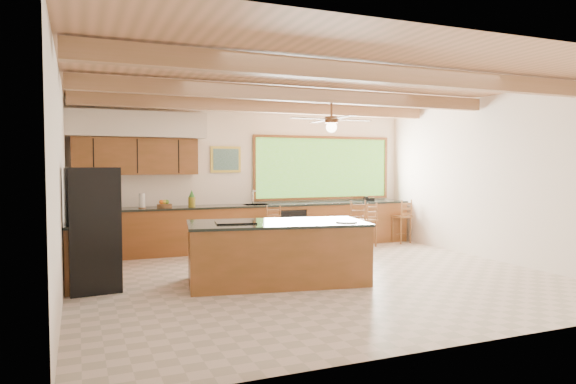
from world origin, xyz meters
name	(u,v)px	position (x,y,z in m)	size (l,w,h in m)	color
ground	(317,277)	(0.00, 0.00, 0.00)	(7.20, 7.20, 0.00)	beige
room_shell	(291,136)	(-0.17, 0.65, 2.21)	(7.27, 6.54, 3.02)	white
counter_run	(222,231)	(-0.82, 2.52, 0.46)	(7.12, 3.10, 1.25)	brown
island	(277,252)	(-0.70, -0.11, 0.45)	(2.75, 1.64, 0.92)	brown
refrigerator	(93,229)	(-3.22, 0.40, 0.85)	(0.73, 0.71, 1.70)	black
bar_stool_a	(273,225)	(0.15, 2.32, 0.56)	(0.39, 0.39, 0.94)	brown
bar_stool_b	(356,221)	(1.72, 1.78, 0.62)	(0.42, 0.42, 1.04)	brown
bar_stool_c	(368,221)	(2.28, 2.24, 0.56)	(0.41, 0.41, 0.94)	brown
bar_stool_d	(403,217)	(3.26, 2.40, 0.58)	(0.39, 0.39, 0.97)	brown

